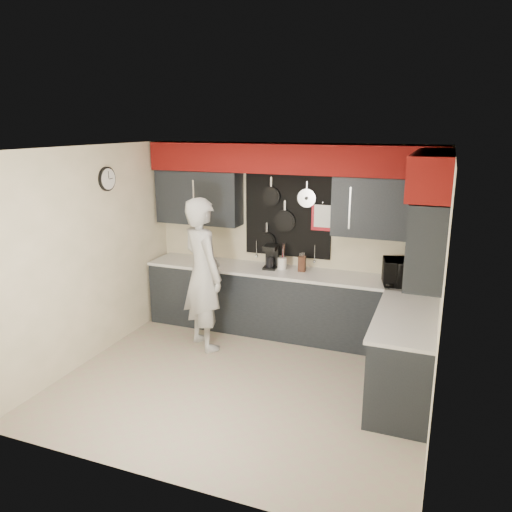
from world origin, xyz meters
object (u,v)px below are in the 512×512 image
at_px(microwave, 407,273).
at_px(knife_block, 302,264).
at_px(coffee_maker, 271,256).
at_px(utensil_crock, 282,263).
at_px(person, 203,274).

xyz_separation_m(microwave, knife_block, (-1.37, 0.12, -0.06)).
distance_m(microwave, knife_block, 1.37).
height_order(knife_block, coffee_maker, coffee_maker).
distance_m(knife_block, utensil_crock, 0.28).
xyz_separation_m(microwave, utensil_crock, (-1.64, 0.12, -0.08)).
relative_size(utensil_crock, coffee_maker, 0.49).
distance_m(knife_block, coffee_maker, 0.44).
relative_size(microwave, coffee_maker, 1.79).
height_order(knife_block, person, person).
relative_size(coffee_maker, person, 0.16).
xyz_separation_m(knife_block, utensil_crock, (-0.28, -0.00, -0.02)).
distance_m(microwave, utensil_crock, 1.65).
xyz_separation_m(utensil_crock, person, (-0.80, -0.80, -0.01)).
height_order(utensil_crock, person, person).
bearing_deg(coffee_maker, person, -134.38).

